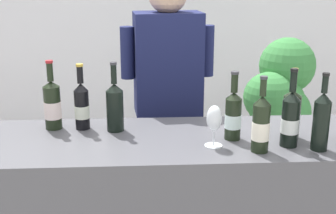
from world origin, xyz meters
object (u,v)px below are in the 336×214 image
object	(u,v)px
wine_bottle_10	(290,119)
wine_bottle_9	(291,114)
wine_bottle_2	(321,120)
wine_glass	(214,120)
potted_shrub	(279,101)
wine_bottle_6	(233,115)
wine_bottle_3	(82,105)
wine_bottle_8	(52,105)
wine_bottle_0	(115,106)
person_server	(168,125)
wine_bottle_4	(261,124)

from	to	relation	value
wine_bottle_10	wine_bottle_9	bearing A→B (deg)	69.04
wine_bottle_2	wine_bottle_10	world-z (taller)	wine_bottle_10
wine_bottle_2	wine_glass	world-z (taller)	wine_bottle_2
potted_shrub	wine_bottle_6	bearing A→B (deg)	-115.63
wine_bottle_10	potted_shrub	distance (m)	1.48
wine_bottle_3	wine_bottle_8	xyz separation A→B (m)	(-0.14, 0.01, 0.00)
wine_bottle_8	potted_shrub	distance (m)	1.86
wine_bottle_0	potted_shrub	bearing A→B (deg)	44.49
wine_bottle_0	wine_bottle_3	bearing A→B (deg)	167.22
wine_bottle_0	person_server	distance (m)	0.62
wine_glass	potted_shrub	distance (m)	1.58
wine_bottle_10	wine_glass	distance (m)	0.33
wine_bottle_10	wine_bottle_8	bearing A→B (deg)	164.91
wine_bottle_3	wine_glass	size ratio (longest dim) A/B	1.73
wine_bottle_0	wine_bottle_8	distance (m)	0.31
wine_bottle_3	wine_bottle_6	world-z (taller)	wine_bottle_3
wine_bottle_8	wine_glass	size ratio (longest dim) A/B	1.81
wine_bottle_8	wine_bottle_10	world-z (taller)	wine_bottle_10
wine_bottle_3	wine_bottle_9	xyz separation A→B (m)	(0.98, -0.18, -0.00)
wine_bottle_4	person_server	size ratio (longest dim) A/B	0.19
wine_bottle_10	wine_glass	xyz separation A→B (m)	(-0.33, 0.01, -0.00)
wine_bottle_0	person_server	xyz separation A→B (m)	(0.28, 0.48, -0.27)
wine_bottle_0	person_server	bearing A→B (deg)	59.52
potted_shrub	wine_bottle_10	bearing A→B (deg)	-105.56
wine_bottle_0	wine_glass	world-z (taller)	wine_bottle_0
wine_bottle_6	wine_bottle_10	distance (m)	0.25
wine_bottle_9	person_server	distance (m)	0.86
wine_bottle_2	wine_glass	bearing A→B (deg)	171.63
wine_bottle_10	person_server	size ratio (longest dim) A/B	0.20
wine_bottle_3	wine_bottle_6	size ratio (longest dim) A/B	1.02
wine_bottle_8	wine_bottle_10	distance (m)	1.12
wine_bottle_9	potted_shrub	world-z (taller)	wine_bottle_9
wine_bottle_6	wine_glass	size ratio (longest dim) A/B	1.70
wine_bottle_8	person_server	world-z (taller)	person_server
wine_bottle_9	wine_bottle_2	bearing A→B (deg)	-62.28
wine_bottle_0	wine_bottle_10	size ratio (longest dim) A/B	0.97
wine_bottle_6	wine_bottle_10	bearing A→B (deg)	-22.81
wine_bottle_0	wine_bottle_2	size ratio (longest dim) A/B	0.99
wine_bottle_4	wine_bottle_9	size ratio (longest dim) A/B	1.01
wine_bottle_8	potted_shrub	bearing A→B (deg)	36.73
wine_bottle_2	person_server	bearing A→B (deg)	128.26
person_server	potted_shrub	world-z (taller)	person_server
wine_bottle_6	wine_bottle_10	world-z (taller)	wine_bottle_10
wine_bottle_8	wine_bottle_2	bearing A→B (deg)	-16.09
wine_bottle_6	person_server	world-z (taller)	person_server
wine_bottle_10	potted_shrub	size ratio (longest dim) A/B	0.27
wine_bottle_4	potted_shrub	xyz separation A→B (m)	(0.53, 1.44, -0.32)
wine_bottle_4	wine_bottle_0	bearing A→B (deg)	154.48
wine_bottle_8	wine_bottle_6	bearing A→B (deg)	-12.86
wine_bottle_4	wine_bottle_9	xyz separation A→B (m)	(0.18, 0.15, -0.01)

